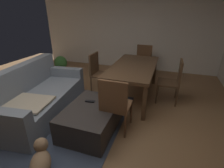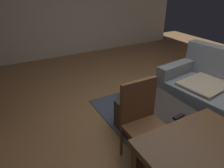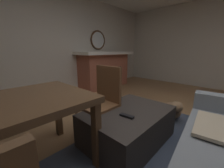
{
  "view_description": "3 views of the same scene",
  "coord_description": "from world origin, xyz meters",
  "px_view_note": "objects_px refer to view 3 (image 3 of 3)",
  "views": [
    {
      "loc": [
        -1.9,
        -1.33,
        1.82
      ],
      "look_at": [
        0.09,
        -0.65,
        0.9
      ],
      "focal_mm": 26.75,
      "sensor_mm": 36.0,
      "label": 1
    },
    {
      "loc": [
        1.62,
        -1.8,
        1.84
      ],
      "look_at": [
        0.07,
        -0.94,
        0.94
      ],
      "focal_mm": 32.65,
      "sensor_mm": 36.0,
      "label": 2
    },
    {
      "loc": [
        1.43,
        0.66,
        1.13
      ],
      "look_at": [
        0.01,
        -0.68,
        0.66
      ],
      "focal_mm": 22.23,
      "sensor_mm": 36.0,
      "label": 3
    }
  ],
  "objects_px": {
    "round_wall_mirror": "(98,40)",
    "tv_remote": "(127,116)",
    "ottoman_coffee_table": "(128,126)",
    "small_dog": "(174,109)",
    "dining_chair_west": "(103,97)",
    "fireplace": "(105,69)"
  },
  "relations": [
    {
      "from": "fireplace",
      "to": "ottoman_coffee_table",
      "type": "distance_m",
      "value": 2.85
    },
    {
      "from": "fireplace",
      "to": "small_dog",
      "type": "height_order",
      "value": "fireplace"
    },
    {
      "from": "ottoman_coffee_table",
      "to": "small_dog",
      "type": "height_order",
      "value": "ottoman_coffee_table"
    },
    {
      "from": "tv_remote",
      "to": "small_dog",
      "type": "distance_m",
      "value": 1.13
    },
    {
      "from": "round_wall_mirror",
      "to": "small_dog",
      "type": "distance_m",
      "value": 3.12
    },
    {
      "from": "dining_chair_west",
      "to": "tv_remote",
      "type": "bearing_deg",
      "value": 81.27
    },
    {
      "from": "ottoman_coffee_table",
      "to": "dining_chair_west",
      "type": "bearing_deg",
      "value": -77.53
    },
    {
      "from": "tv_remote",
      "to": "dining_chair_west",
      "type": "xyz_separation_m",
      "value": [
        -0.07,
        -0.46,
        0.09
      ]
    },
    {
      "from": "round_wall_mirror",
      "to": "ottoman_coffee_table",
      "type": "xyz_separation_m",
      "value": [
        1.73,
        2.52,
        -1.24
      ]
    },
    {
      "from": "tv_remote",
      "to": "small_dog",
      "type": "height_order",
      "value": "tv_remote"
    },
    {
      "from": "ottoman_coffee_table",
      "to": "small_dog",
      "type": "relative_size",
      "value": 2.28
    },
    {
      "from": "ottoman_coffee_table",
      "to": "small_dog",
      "type": "xyz_separation_m",
      "value": [
        -0.95,
        0.22,
        -0.02
      ]
    },
    {
      "from": "tv_remote",
      "to": "dining_chair_west",
      "type": "bearing_deg",
      "value": -106.8
    },
    {
      "from": "round_wall_mirror",
      "to": "small_dog",
      "type": "xyz_separation_m",
      "value": [
        0.78,
        2.74,
        -1.26
      ]
    },
    {
      "from": "dining_chair_west",
      "to": "small_dog",
      "type": "xyz_separation_m",
      "value": [
        -1.03,
        0.6,
        -0.33
      ]
    },
    {
      "from": "small_dog",
      "to": "tv_remote",
      "type": "bearing_deg",
      "value": -6.79
    },
    {
      "from": "round_wall_mirror",
      "to": "tv_remote",
      "type": "bearing_deg",
      "value": 54.19
    },
    {
      "from": "dining_chair_west",
      "to": "small_dog",
      "type": "height_order",
      "value": "dining_chair_west"
    },
    {
      "from": "ottoman_coffee_table",
      "to": "tv_remote",
      "type": "height_order",
      "value": "tv_remote"
    },
    {
      "from": "round_wall_mirror",
      "to": "tv_remote",
      "type": "height_order",
      "value": "round_wall_mirror"
    },
    {
      "from": "tv_remote",
      "to": "dining_chair_west",
      "type": "height_order",
      "value": "dining_chair_west"
    },
    {
      "from": "round_wall_mirror",
      "to": "small_dog",
      "type": "bearing_deg",
      "value": 74.06
    }
  ]
}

